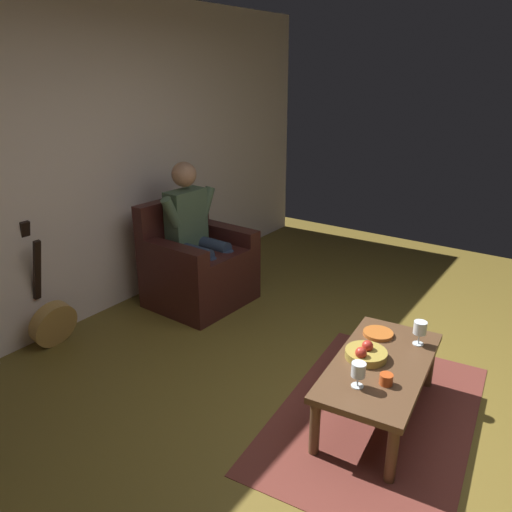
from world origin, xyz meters
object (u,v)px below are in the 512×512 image
Objects in this scene: wine_glass_far at (358,371)px; fruit_bowl at (366,353)px; coffee_table at (380,370)px; wine_glass_near at (420,329)px; decorative_dish at (378,334)px; candle_jar at (386,379)px; person_seated at (195,229)px; armchair at (197,267)px; guitar at (52,320)px.

fruit_bowl is at bearing -165.09° from wine_glass_far.
coffee_table is 0.40m from wine_glass_near.
decorative_dish is 2.59× the size of candle_jar.
person_seated is at bearing -107.47° from coffee_table.
armchair is at bearing -97.83° from wine_glass_near.
fruit_bowl is at bearing 73.98° from person_seated.
wine_glass_far is at bearing 67.17° from armchair.
wine_glass_far reaches higher than decorative_dish.
person_seated is 2.16m from coffee_table.
decorative_dish is (0.33, 1.89, -0.31)m from person_seated.
wine_glass_far is 0.63m from decorative_dish.
person_seated is 1.41m from guitar.
guitar is 2.73m from wine_glass_near.
armchair is 0.37m from person_seated.
fruit_bowl reaches higher than decorative_dish.
armchair is at bearing -111.38° from candle_jar.
guitar is at bearing -80.50° from candle_jar.
candle_jar is at bearing -1.03° from wine_glass_near.
guitar is (1.26, -0.41, -0.12)m from armchair.
decorative_dish is at bearing 82.49° from person_seated.
person_seated is at bearing -97.81° from wine_glass_near.
candle_jar is at bearing 71.04° from armchair.
armchair is 0.84× the size of coffee_table.
wine_glass_near is (-0.96, 2.54, 0.28)m from guitar.
wine_glass_near is 0.54m from candle_jar.
coffee_table is 0.13m from fruit_bowl.
person_seated is 16.95× the size of candle_jar.
wine_glass_near is 0.81× the size of decorative_dish.
armchair is 2.12m from coffee_table.
candle_jar is (0.83, 2.13, -0.29)m from person_seated.
wine_glass_near is at bearing 148.64° from fruit_bowl.
armchair is 2.16m from wine_glass_near.
armchair is at bearing 90.00° from person_seated.
guitar is 3.90× the size of fruit_bowl.
wine_glass_far is at bearing 97.38° from guitar.
wine_glass_far reaches higher than fruit_bowl.
guitar is 6.64× the size of wine_glass_far.
guitar is (0.62, -2.43, -0.11)m from coffee_table.
coffee_table is at bearing 104.29° from guitar.
armchair is 0.73× the size of person_seated.
person_seated is at bearing 162.33° from guitar.
coffee_table is at bearing -151.39° from candle_jar.
person_seated reaches higher than armchair.
candle_jar reaches higher than decorative_dish.
wine_glass_near is at bearing 98.01° from decorative_dish.
decorative_dish is at bearing -81.99° from wine_glass_near.
fruit_bowl is 1.29× the size of decorative_dish.
armchair is 6.33× the size of wine_glass_far.
person_seated reaches higher than wine_glass_far.
wine_glass_near is 0.66m from wine_glass_far.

